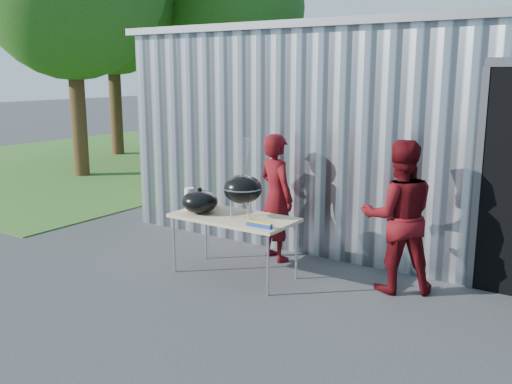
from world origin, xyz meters
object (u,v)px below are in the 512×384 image
Objects in this scene: folding_table at (234,219)px; person_bystander at (399,217)px; kettle_grill at (243,183)px; person_cook at (276,197)px.

person_bystander is at bearing 19.68° from folding_table.
person_bystander reaches higher than kettle_grill.
kettle_grill reaches higher than folding_table.
folding_table is 0.90× the size of person_cook.
kettle_grill reaches higher than person_cook.
folding_table is 0.87× the size of person_bystander.
person_cook is 1.74m from person_bystander.
folding_table is 0.85m from person_cook.
person_bystander is at bearing -161.88° from person_cook.
folding_table is at bearing -169.79° from kettle_grill.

